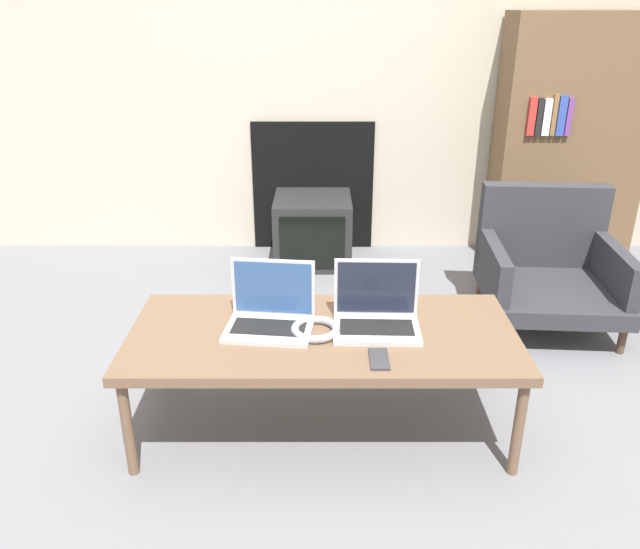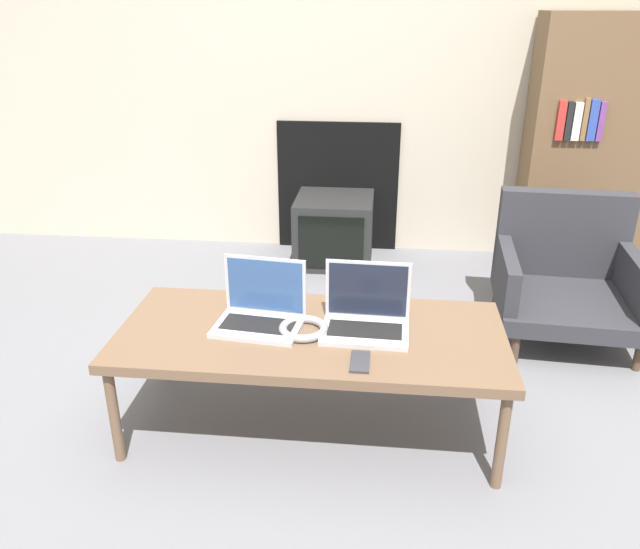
# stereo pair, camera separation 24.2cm
# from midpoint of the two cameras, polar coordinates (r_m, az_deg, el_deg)

# --- Properties ---
(ground_plane) EXTENTS (14.00, 14.00, 0.00)m
(ground_plane) POSITION_cam_midpoint_polar(r_m,az_deg,el_deg) (2.18, 1.63, -18.27)
(ground_plane) COLOR slate
(wall_back) EXTENTS (7.00, 0.08, 2.60)m
(wall_back) POSITION_cam_midpoint_polar(r_m,az_deg,el_deg) (3.83, 4.62, 21.01)
(wall_back) COLOR #B7AD99
(wall_back) RESTS_ON ground_plane
(table) EXTENTS (1.36, 0.60, 0.40)m
(table) POSITION_cam_midpoint_polar(r_m,az_deg,el_deg) (2.20, 2.34, -5.95)
(table) COLOR brown
(table) RESTS_ON ground_plane
(laptop_left) EXTENTS (0.32, 0.24, 0.23)m
(laptop_left) POSITION_cam_midpoint_polar(r_m,az_deg,el_deg) (2.21, -2.32, -3.35)
(laptop_left) COLOR #B2B2B7
(laptop_left) RESTS_ON table
(laptop_right) EXTENTS (0.31, 0.22, 0.23)m
(laptop_right) POSITION_cam_midpoint_polar(r_m,az_deg,el_deg) (2.20, 7.39, -3.78)
(laptop_right) COLOR #B2B2B7
(laptop_right) RESTS_ON table
(headphones) EXTENTS (0.17, 0.17, 0.03)m
(headphones) POSITION_cam_midpoint_polar(r_m,az_deg,el_deg) (2.17, 1.67, -5.06)
(headphones) COLOR gray
(headphones) RESTS_ON table
(phone) EXTENTS (0.06, 0.13, 0.01)m
(phone) POSITION_cam_midpoint_polar(r_m,az_deg,el_deg) (2.02, 7.15, -8.02)
(phone) COLOR #333338
(phone) RESTS_ON table
(tv) EXTENTS (0.45, 0.46, 0.40)m
(tv) POSITION_cam_midpoint_polar(r_m,az_deg,el_deg) (3.76, 3.16, 4.08)
(tv) COLOR black
(tv) RESTS_ON ground_plane
(armchair) EXTENTS (0.66, 0.67, 0.64)m
(armchair) POSITION_cam_midpoint_polar(r_m,az_deg,el_deg) (3.19, 23.53, 0.18)
(armchair) COLOR #2D2D33
(armchair) RESTS_ON ground_plane
(bookshelf) EXTENTS (0.82, 0.32, 1.42)m
(bookshelf) POSITION_cam_midpoint_polar(r_m,az_deg,el_deg) (3.93, 26.03, 10.33)
(bookshelf) COLOR brown
(bookshelf) RESTS_ON ground_plane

